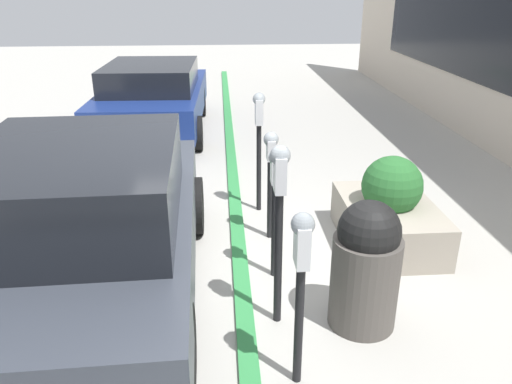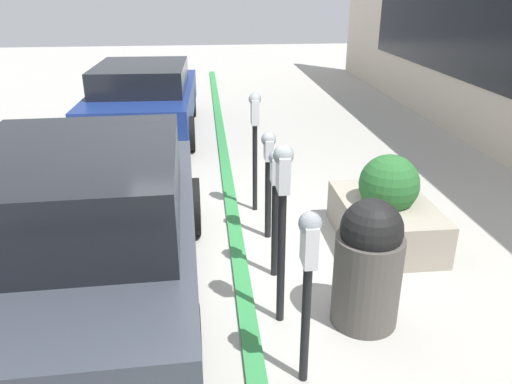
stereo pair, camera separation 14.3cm
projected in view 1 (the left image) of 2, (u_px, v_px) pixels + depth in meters
The scene contains 11 objects.
ground_plane at pixel (249, 272), 5.12m from camera, with size 40.00×40.00×0.00m, color #ADAAA3.
curb_strip at pixel (241, 271), 5.11m from camera, with size 24.50×0.16×0.04m.
parking_meter_nearest at pixel (301, 265), 3.35m from camera, with size 0.19×0.16×1.38m.
parking_meter_second at pixel (279, 202), 3.97m from camera, with size 0.19×0.16×1.61m.
parking_meter_middle at pixel (275, 194), 4.74m from camera, with size 0.16×0.14×1.33m.
parking_meter_fourth at pixel (271, 166), 5.50m from camera, with size 0.19×0.16×1.27m.
parking_meter_farthest at pixel (259, 128), 6.11m from camera, with size 0.18×0.15×1.53m.
planter_box at pixel (389, 212), 5.57m from camera, with size 1.43×0.99×1.03m.
parked_car_middle at pixel (85, 223), 4.40m from camera, with size 4.08×2.02×1.52m.
parked_car_rear at pixel (153, 96), 9.62m from camera, with size 4.09×1.95×1.35m.
trash_bin at pixel (366, 265), 4.16m from camera, with size 0.58×0.58×1.15m.
Camera 1 is at (-4.39, 0.24, 2.76)m, focal length 35.00 mm.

